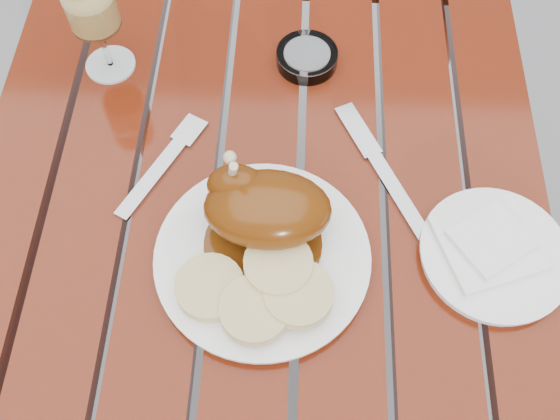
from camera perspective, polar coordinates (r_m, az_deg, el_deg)
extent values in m
plane|color=slate|center=(1.55, -1.21, -13.42)|extent=(60.00, 60.00, 0.00)
cube|color=maroon|center=(1.19, -1.55, -8.60)|extent=(0.80, 1.20, 0.75)
cylinder|color=white|center=(0.81, -1.61, -4.40)|extent=(0.35, 0.35, 0.02)
cylinder|color=#502609|center=(0.80, -1.57, -3.10)|extent=(0.15, 0.15, 0.00)
ellipsoid|color=#6C3508|center=(0.78, -1.14, 0.08)|extent=(0.16, 0.11, 0.08)
ellipsoid|color=#6C3508|center=(0.78, -3.99, 2.21)|extent=(0.08, 0.05, 0.06)
cylinder|color=#C6B28C|center=(0.77, -4.41, 3.24)|extent=(0.02, 0.04, 0.09)
cylinder|color=#DECA87|center=(0.77, -6.43, -7.06)|extent=(0.09, 0.09, 0.02)
cylinder|color=#DECA87|center=(0.76, -2.33, -9.12)|extent=(0.09, 0.09, 0.02)
cylinder|color=#DECA87|center=(0.76, 1.70, -7.69)|extent=(0.09, 0.09, 0.02)
cylinder|color=#DECA87|center=(0.77, -0.16, -5.01)|extent=(0.09, 0.09, 0.02)
cylinder|color=#FACD71|center=(0.97, -16.47, 16.13)|extent=(0.09, 0.09, 0.18)
cylinder|color=white|center=(0.86, 18.99, -3.90)|extent=(0.26, 0.26, 0.02)
cube|color=white|center=(0.85, 18.52, -2.89)|extent=(0.15, 0.15, 0.01)
cylinder|color=#B2B7BC|center=(0.99, 2.47, 13.76)|extent=(0.10, 0.10, 0.02)
cube|color=gray|center=(0.89, -11.09, 3.60)|extent=(0.10, 0.17, 0.01)
cube|color=gray|center=(0.88, 10.06, 2.49)|extent=(0.12, 0.20, 0.01)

